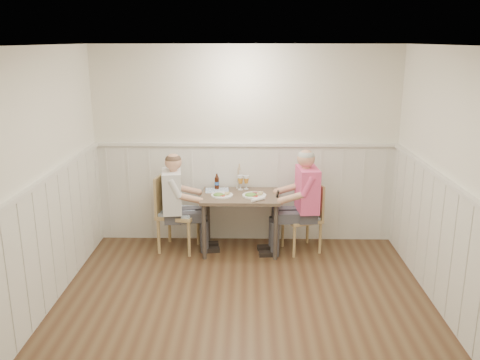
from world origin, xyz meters
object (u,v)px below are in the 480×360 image
Objects in this scene: chair_left at (173,209)px; man_in_pink at (303,210)px; dining_table at (240,202)px; grass_vase at (237,177)px; beer_bottle at (217,182)px; diner_cream at (176,211)px; chair_right at (306,214)px.

man_in_pink is at bearing -2.97° from chair_left.
grass_vase is at bearing 98.43° from dining_table.
dining_table is 0.44m from beer_bottle.
dining_table is 0.75× the size of diner_cream.
diner_cream is (-1.62, 0.01, -0.02)m from man_in_pink.
chair_right is at bearing 63.73° from man_in_pink.
chair_right is at bearing 2.72° from diner_cream.
beer_bottle is 0.59× the size of grass_vase.
beer_bottle is at bearing 142.01° from dining_table.
chair_left is (-1.70, -0.00, 0.06)m from chair_right.
dining_table is 2.76× the size of grass_vase.
chair_right is at bearing -10.71° from beer_bottle.
chair_left is 1.66m from man_in_pink.
dining_table is 0.71× the size of man_in_pink.
chair_right reaches higher than dining_table.
man_in_pink is 1.04× the size of diner_cream.
chair_right is 1.02m from grass_vase.
chair_left is (-0.86, 0.02, -0.11)m from dining_table.
dining_table is 4.66× the size of beer_bottle.
diner_cream is (-0.82, -0.05, -0.10)m from dining_table.
dining_table is 0.98× the size of chair_left.
chair_right is 4.25× the size of beer_bottle.
dining_table is 0.87m from chair_left.
man_in_pink is (0.80, -0.06, -0.08)m from dining_table.
chair_left is 2.80× the size of grass_vase.
chair_left is at bearing -161.96° from grass_vase.
grass_vase is at bearing 9.99° from beer_bottle.
man_in_pink is at bearing -0.30° from diner_cream.
beer_bottle is (0.55, 0.22, 0.30)m from chair_left.
chair_left is 0.94m from grass_vase.
man_in_pink is at bearing -22.74° from grass_vase.
chair_left reaches higher than chair_right.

